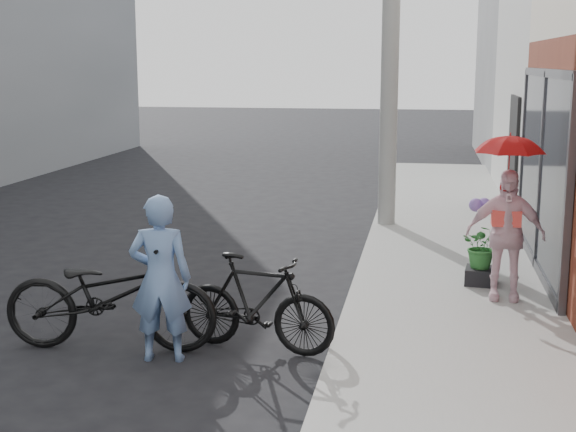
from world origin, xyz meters
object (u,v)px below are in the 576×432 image
(kimono_woman, at_px, (505,235))
(planter, at_px, (481,276))
(bike_right, at_px, (256,303))
(officer, at_px, (161,278))
(bike_left, at_px, (110,295))
(utility_pole, at_px, (391,10))

(kimono_woman, height_order, planter, kimono_woman)
(bike_right, distance_m, kimono_woman, 3.01)
(officer, height_order, bike_left, officer)
(officer, height_order, bike_right, officer)
(bike_left, bearing_deg, officer, -111.72)
(bike_left, height_order, planter, bike_left)
(utility_pole, distance_m, officer, 6.94)
(bike_left, relative_size, planter, 5.55)
(bike_left, height_order, bike_right, bike_left)
(utility_pole, height_order, bike_left, utility_pole)
(bike_left, distance_m, planter, 4.42)
(planter, bearing_deg, bike_left, -144.99)
(officer, xyz_separation_m, kimono_woman, (3.24, 2.13, 0.07))
(bike_left, distance_m, bike_right, 1.39)
(bike_right, relative_size, planter, 4.23)
(bike_left, relative_size, bike_right, 1.31)
(officer, relative_size, planter, 4.21)
(utility_pole, height_order, planter, utility_pole)
(officer, bearing_deg, bike_right, -163.77)
(kimono_woman, bearing_deg, officer, -143.81)
(bike_right, relative_size, kimono_woman, 1.08)
(planter, bearing_deg, utility_pole, 110.69)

